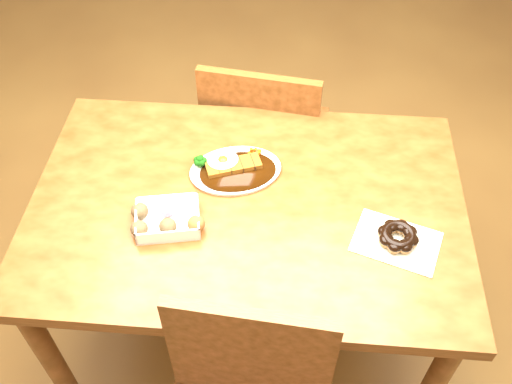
# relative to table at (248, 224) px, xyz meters

# --- Properties ---
(ground) EXTENTS (6.00, 6.00, 0.00)m
(ground) POSITION_rel_table_xyz_m (0.00, 0.00, -0.65)
(ground) COLOR brown
(ground) RESTS_ON ground
(table) EXTENTS (1.20, 0.80, 0.75)m
(table) POSITION_rel_table_xyz_m (0.00, 0.00, 0.00)
(table) COLOR #46270E
(table) RESTS_ON ground
(chair_far) EXTENTS (0.47, 0.47, 0.87)m
(chair_far) POSITION_rel_table_xyz_m (0.01, 0.54, -0.17)
(chair_far) COLOR #46270E
(chair_far) RESTS_ON ground
(katsu_curry_plate) EXTENTS (0.30, 0.25, 0.05)m
(katsu_curry_plate) POSITION_rel_table_xyz_m (-0.05, 0.11, 0.11)
(katsu_curry_plate) COLOR white
(katsu_curry_plate) RESTS_ON table
(donut_box) EXTENTS (0.20, 0.16, 0.05)m
(donut_box) POSITION_rel_table_xyz_m (-0.21, -0.10, 0.12)
(donut_box) COLOR white
(donut_box) RESTS_ON table
(pon_de_ring) EXTENTS (0.25, 0.21, 0.04)m
(pon_de_ring) POSITION_rel_table_xyz_m (0.40, -0.10, 0.12)
(pon_de_ring) COLOR silver
(pon_de_ring) RESTS_ON table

